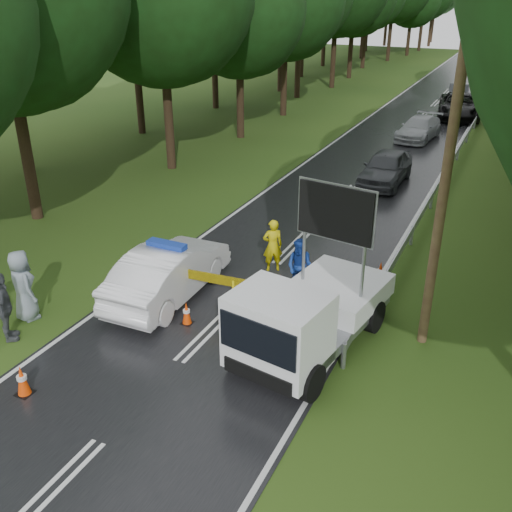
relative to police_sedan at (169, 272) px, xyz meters
The scene contains 20 objects.
ground 2.46m from the police_sedan, 31.11° to the right, with size 160.00×160.00×0.00m, color #213E11.
road 28.88m from the police_sedan, 86.04° to the left, with size 7.00×140.00×0.02m, color black.
guardrail 29.03m from the police_sedan, 78.68° to the left, with size 0.12×60.06×0.70m.
utility_pole_near 8.40m from the police_sedan, ahead, with size 1.40×0.24×10.00m.
police_sedan is the anchor object (origin of this frame).
work_truck 4.74m from the police_sedan, 12.48° to the right, with size 3.00×5.34×4.03m.
barrier 1.40m from the police_sedan, ahead, with size 2.84×0.26×1.17m.
officer 3.51m from the police_sedan, 54.03° to the left, with size 0.64×0.42×1.76m, color yellow.
civilian 3.85m from the police_sedan, 27.84° to the left, with size 0.85×0.66×1.74m, color #183DA1.
bystander_mid 4.48m from the police_sedan, 124.25° to the right, with size 1.12×0.47×1.91m, color #474A4F.
bystander_right 3.96m from the police_sedan, 136.86° to the right, with size 0.99×0.64×2.03m, color gray.
queue_car_first 13.64m from the police_sedan, 76.58° to the left, with size 1.80×4.47×1.52m, color #3D4045.
queue_car_second 22.64m from the police_sedan, 82.53° to the left, with size 1.84×4.53×1.31m, color #A9ABB1.
queue_car_third 30.13m from the police_sedan, 81.83° to the left, with size 2.73×5.92×1.64m, color black.
queue_car_fourth 35.99m from the police_sedan, 84.51° to the left, with size 1.44×4.14×1.36m, color #414349.
cone_near_left 5.25m from the police_sedan, 95.54° to the right, with size 0.36×0.36×0.77m.
cone_center 1.73m from the police_sedan, 41.23° to the right, with size 0.31×0.31×0.66m.
cone_far 3.28m from the police_sedan, 23.47° to the left, with size 0.36×0.36×0.77m.
cone_left_mid 0.83m from the police_sedan, 98.39° to the right, with size 0.36×0.36×0.76m.
cone_right 6.37m from the police_sedan, 31.21° to the left, with size 0.38×0.38×0.81m.
Camera 1 is at (6.60, -11.07, 8.34)m, focal length 40.00 mm.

